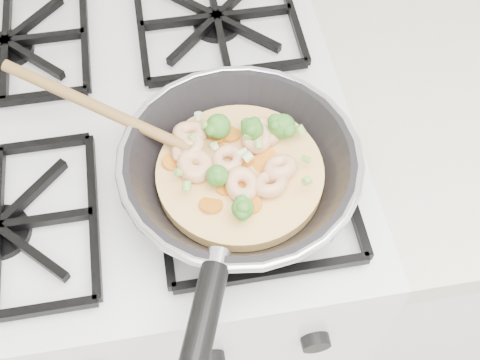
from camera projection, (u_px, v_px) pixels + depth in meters
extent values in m
cube|color=white|center=(159.00, 265.00, 1.20)|extent=(0.60, 0.60, 0.90)
cube|color=black|center=(120.00, 113.00, 0.81)|extent=(0.56, 0.56, 0.02)
torus|color=silver|center=(240.00, 159.00, 0.70)|extent=(0.28, 0.28, 0.01)
cylinder|color=#FFC96E|center=(240.00, 174.00, 0.72)|extent=(0.19, 0.19, 0.02)
ellipsoid|color=olive|center=(200.00, 152.00, 0.72)|extent=(0.06, 0.06, 0.01)
cylinder|color=olive|center=(97.00, 107.00, 0.72)|extent=(0.21, 0.13, 0.06)
torus|color=#E4B487|center=(256.00, 138.00, 0.73)|extent=(0.05, 0.05, 0.02)
torus|color=#E4B487|center=(194.00, 166.00, 0.71)|extent=(0.06, 0.06, 0.02)
torus|color=#E4B487|center=(271.00, 184.00, 0.69)|extent=(0.06, 0.06, 0.02)
torus|color=#E4B487|center=(280.00, 168.00, 0.70)|extent=(0.06, 0.06, 0.03)
torus|color=#E4B487|center=(190.00, 136.00, 0.73)|extent=(0.06, 0.06, 0.02)
torus|color=#E4B487|center=(242.00, 185.00, 0.69)|extent=(0.05, 0.05, 0.02)
torus|color=#E4B487|center=(190.00, 134.00, 0.73)|extent=(0.06, 0.06, 0.02)
torus|color=#E4B487|center=(263.00, 133.00, 0.73)|extent=(0.05, 0.05, 0.02)
torus|color=#E4B487|center=(228.00, 159.00, 0.71)|extent=(0.06, 0.06, 0.02)
torus|color=#E4B487|center=(196.00, 164.00, 0.71)|extent=(0.06, 0.06, 0.02)
torus|color=#E4B487|center=(188.00, 148.00, 0.72)|extent=(0.06, 0.06, 0.02)
ellipsoid|color=#468A2D|center=(252.00, 130.00, 0.72)|extent=(0.03, 0.03, 0.03)
ellipsoid|color=#468A2D|center=(279.00, 126.00, 0.73)|extent=(0.03, 0.03, 0.03)
ellipsoid|color=#468A2D|center=(218.00, 126.00, 0.72)|extent=(0.04, 0.04, 0.03)
ellipsoid|color=#468A2D|center=(243.00, 208.00, 0.66)|extent=(0.03, 0.03, 0.02)
ellipsoid|color=#468A2D|center=(283.00, 126.00, 0.72)|extent=(0.04, 0.04, 0.03)
ellipsoid|color=#468A2D|center=(217.00, 176.00, 0.69)|extent=(0.03, 0.03, 0.03)
cylinder|color=orange|center=(211.00, 205.00, 0.69)|extent=(0.03, 0.03, 0.01)
cylinder|color=orange|center=(226.00, 185.00, 0.70)|extent=(0.04, 0.04, 0.01)
cylinder|color=orange|center=(284.00, 169.00, 0.71)|extent=(0.03, 0.03, 0.01)
cylinder|color=orange|center=(265.00, 162.00, 0.72)|extent=(0.03, 0.03, 0.01)
cylinder|color=orange|center=(185.00, 167.00, 0.72)|extent=(0.03, 0.03, 0.01)
cylinder|color=orange|center=(240.00, 182.00, 0.70)|extent=(0.04, 0.04, 0.00)
cylinder|color=orange|center=(229.00, 134.00, 0.74)|extent=(0.03, 0.03, 0.01)
cylinder|color=orange|center=(244.00, 159.00, 0.72)|extent=(0.03, 0.03, 0.01)
cylinder|color=orange|center=(233.00, 177.00, 0.71)|extent=(0.03, 0.03, 0.01)
cylinder|color=orange|center=(172.00, 162.00, 0.72)|extent=(0.03, 0.03, 0.00)
cylinder|color=orange|center=(215.00, 136.00, 0.74)|extent=(0.04, 0.04, 0.01)
cylinder|color=orange|center=(253.00, 129.00, 0.75)|extent=(0.03, 0.03, 0.01)
cylinder|color=orange|center=(183.00, 149.00, 0.73)|extent=(0.03, 0.03, 0.01)
cylinder|color=orange|center=(217.00, 150.00, 0.73)|extent=(0.03, 0.03, 0.01)
cylinder|color=orange|center=(267.00, 158.00, 0.72)|extent=(0.03, 0.03, 0.01)
cylinder|color=orange|center=(251.00, 204.00, 0.69)|extent=(0.03, 0.03, 0.01)
cylinder|color=#83BB4B|center=(307.00, 181.00, 0.68)|extent=(0.01, 0.01, 0.01)
cylinder|color=#83BB4B|center=(306.00, 159.00, 0.70)|extent=(0.01, 0.01, 0.01)
cylinder|color=#C3E5A2|center=(246.00, 122.00, 0.74)|extent=(0.01, 0.01, 0.01)
cylinder|color=#83BB4B|center=(281.00, 172.00, 0.70)|extent=(0.01, 0.01, 0.01)
cylinder|color=#C3E5A2|center=(248.00, 157.00, 0.70)|extent=(0.01, 0.01, 0.01)
cylinder|color=#83BB4B|center=(187.00, 186.00, 0.68)|extent=(0.01, 0.01, 0.01)
cylinder|color=#83BB4B|center=(178.00, 172.00, 0.69)|extent=(0.01, 0.01, 0.01)
cylinder|color=#83BB4B|center=(248.00, 135.00, 0.72)|extent=(0.01, 0.01, 0.01)
cylinder|color=#C3E5A2|center=(244.00, 193.00, 0.68)|extent=(0.01, 0.01, 0.01)
cylinder|color=#83BB4B|center=(205.00, 125.00, 0.72)|extent=(0.01, 0.01, 0.01)
cylinder|color=#C3E5A2|center=(198.00, 116.00, 0.74)|extent=(0.01, 0.01, 0.01)
cylinder|color=#C3E5A2|center=(214.00, 146.00, 0.71)|extent=(0.01, 0.01, 0.01)
cylinder|color=#C3E5A2|center=(243.00, 153.00, 0.71)|extent=(0.01, 0.01, 0.01)
cylinder|color=#83BB4B|center=(300.00, 130.00, 0.72)|extent=(0.01, 0.01, 0.01)
cylinder|color=#83BB4B|center=(259.00, 144.00, 0.70)|extent=(0.01, 0.01, 0.01)
cylinder|color=#83BB4B|center=(193.00, 138.00, 0.72)|extent=(0.01, 0.01, 0.01)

